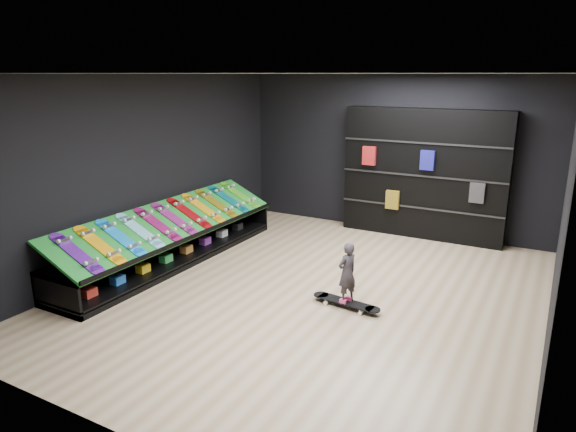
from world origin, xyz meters
The scene contains 22 objects.
floor centered at (0.00, 0.00, 0.00)m, with size 6.00×7.00×0.01m, color tan.
ceiling centered at (0.00, 0.00, 3.00)m, with size 6.00×7.00×0.01m, color white.
wall_back centered at (0.00, 3.50, 1.50)m, with size 6.00×0.02×3.00m, color black.
wall_front centered at (0.00, -3.50, 1.50)m, with size 6.00×0.02×3.00m, color black.
wall_left centered at (-3.00, 0.00, 1.50)m, with size 0.02×7.00×3.00m, color black.
wall_right centered at (3.00, 0.00, 1.50)m, with size 0.02×7.00×3.00m, color black.
display_rack centered at (-2.55, 0.00, 0.25)m, with size 0.90×4.50×0.50m, color black, non-canonical shape.
turf_ramp centered at (-2.50, 0.00, 0.71)m, with size 1.00×4.50×0.04m, color #116C1E.
back_shelving centered at (0.66, 3.32, 1.20)m, with size 3.00×0.35×2.40m, color black.
floor_skateboard centered at (0.63, -0.26, 0.04)m, with size 0.98×0.22×0.09m, color black, non-canonical shape.
child centered at (0.63, -0.26, 0.33)m, with size 0.18×0.13×0.49m, color black.
display_board_0 centered at (-2.49, -1.90, 0.74)m, with size 0.98×0.22×0.09m, color purple, non-canonical shape.
display_board_1 centered at (-2.49, -1.52, 0.74)m, with size 0.98×0.22×0.09m, color yellow, non-canonical shape.
display_board_2 centered at (-2.49, -1.14, 0.74)m, with size 0.98×0.22×0.09m, color blue, non-canonical shape.
display_board_3 centered at (-2.49, -0.76, 0.74)m, with size 0.98×0.22×0.09m, color #0CB2E5, non-canonical shape.
display_board_4 centered at (-2.49, -0.38, 0.74)m, with size 0.98×0.22×0.09m, color #E5198C, non-canonical shape.
display_board_5 centered at (-2.49, 0.00, 0.74)m, with size 0.98×0.22×0.09m, color #2626BF, non-canonical shape.
display_board_6 centered at (-2.49, 0.38, 0.74)m, with size 0.98×0.22×0.09m, color red, non-canonical shape.
display_board_7 centered at (-2.49, 0.76, 0.74)m, with size 0.98×0.22×0.09m, color orange, non-canonical shape.
display_board_8 centered at (-2.49, 1.14, 0.74)m, with size 0.98×0.22×0.09m, color yellow, non-canonical shape.
display_board_9 centered at (-2.49, 1.52, 0.74)m, with size 0.98×0.22×0.09m, color #0C8C99, non-canonical shape.
display_board_10 centered at (-2.49, 1.90, 0.74)m, with size 0.98×0.22×0.09m, color green, non-canonical shape.
Camera 1 is at (2.96, -6.10, 3.00)m, focal length 32.00 mm.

